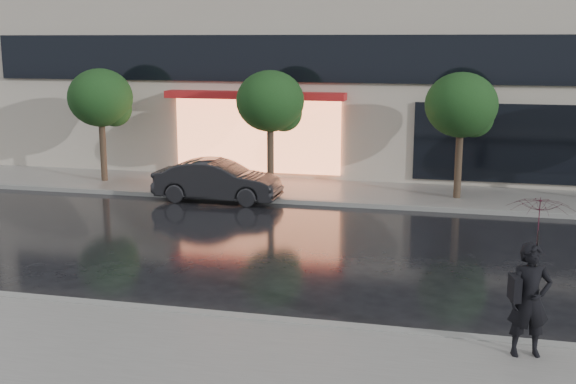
% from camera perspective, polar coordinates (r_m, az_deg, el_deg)
% --- Properties ---
extents(ground, '(120.00, 120.00, 0.00)m').
position_cam_1_polar(ground, '(13.82, 0.06, -8.98)').
color(ground, black).
rests_on(ground, ground).
extents(sidewalk_near, '(60.00, 4.50, 0.12)m').
position_cam_1_polar(sidewalk_near, '(10.92, -4.02, -14.59)').
color(sidewalk_near, slate).
rests_on(sidewalk_near, ground).
extents(sidewalk_far, '(60.00, 3.50, 0.12)m').
position_cam_1_polar(sidewalk_far, '(23.51, 5.86, -0.09)').
color(sidewalk_far, slate).
rests_on(sidewalk_far, ground).
extents(curb_near, '(60.00, 0.25, 0.14)m').
position_cam_1_polar(curb_near, '(12.89, -0.98, -10.23)').
color(curb_near, gray).
rests_on(curb_near, ground).
extents(curb_far, '(60.00, 0.25, 0.14)m').
position_cam_1_polar(curb_far, '(21.82, 5.24, -0.99)').
color(curb_far, gray).
rests_on(curb_far, ground).
extents(tree_far_west, '(2.20, 2.20, 3.99)m').
position_cam_1_polar(tree_far_west, '(25.62, -14.45, 7.06)').
color(tree_far_west, '#33261C').
rests_on(tree_far_west, ground).
extents(tree_mid_west, '(2.20, 2.20, 3.99)m').
position_cam_1_polar(tree_mid_west, '(23.44, -1.25, 7.01)').
color(tree_mid_west, '#33261C').
rests_on(tree_mid_west, ground).
extents(tree_mid_east, '(2.20, 2.20, 3.99)m').
position_cam_1_polar(tree_mid_east, '(22.68, 13.68, 6.51)').
color(tree_mid_east, '#33261C').
rests_on(tree_mid_east, ground).
extents(parked_car, '(3.92, 1.37, 1.29)m').
position_cam_1_polar(parked_car, '(22.49, -5.58, 0.89)').
color(parked_car, black).
rests_on(parked_car, ground).
extents(pedestrian_with_umbrella, '(1.19, 1.20, 2.52)m').
position_cam_1_polar(pedestrian_with_umbrella, '(11.57, 18.96, -4.67)').
color(pedestrian_with_umbrella, black).
rests_on(pedestrian_with_umbrella, sidewalk_near).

